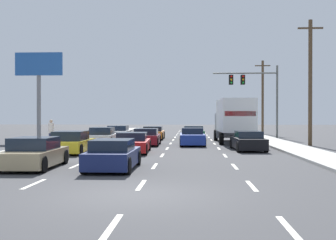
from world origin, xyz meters
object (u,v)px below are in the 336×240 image
Objects in this scene: car_orange at (153,133)px; car_tan at (34,154)px; box_truck at (234,118)px; utility_pole_mid at (310,81)px; car_red at (132,143)px; car_blue at (192,137)px; traffic_signal_mast at (251,86)px; car_white at (103,137)px; car_maroon at (146,137)px; car_navy at (113,155)px; car_yellow at (71,143)px; car_green at (193,133)px; pedestrian_near_corner at (51,132)px; utility_pole_far at (263,96)px; car_black at (248,141)px; roadside_billboard at (39,77)px; car_silver at (118,133)px.

car_tan is at bearing -97.73° from car_orange.
utility_pole_mid is at bearing -27.60° from box_truck.
box_truck reaches higher than car_orange.
car_blue is (3.54, 6.34, 0.04)m from car_red.
car_blue is at bearing 60.81° from car_red.
car_orange is at bearing 146.51° from utility_pole_mid.
car_white is at bearing -139.01° from traffic_signal_mast.
car_maroon is 0.98× the size of car_navy.
utility_pole_mid reaches higher than car_yellow.
car_green is at bearing 81.27° from car_navy.
car_white is at bearing 38.36° from pedestrian_near_corner.
traffic_signal_mast reaches higher than car_tan.
car_green reaches higher than car_navy.
car_red is 29.24m from utility_pole_far.
car_green is 0.49× the size of box_truck.
utility_pole_far reaches higher than pedestrian_near_corner.
car_green is at bearing 105.27° from car_black.
car_white is 0.92× the size of car_red.
utility_pole_mid is 22.84m from roadside_billboard.
car_tan is at bearing -136.34° from car_black.
utility_pole_mid is (5.08, 4.57, 4.13)m from car_black.
roadside_billboard is at bearing 129.09° from car_red.
roadside_billboard is at bearing 169.75° from box_truck.
car_silver is 10.99m from box_truck.
car_white is 0.49× the size of box_truck.
car_maroon is 0.97× the size of car_blue.
car_yellow is 16.34m from car_green.
pedestrian_near_corner is (-18.28, -2.39, -3.67)m from utility_pole_mid.
car_maroon is (3.31, -7.24, -0.03)m from car_silver.
car_silver reaches higher than car_maroon.
car_orange is 0.52× the size of utility_pole_far.
car_orange is 1.01× the size of car_red.
car_silver is at bearing 90.19° from car_white.
utility_pole_mid is at bearing -0.20° from car_white.
car_white is at bearing -132.04° from car_green.
box_truck is 14.05m from pedestrian_near_corner.
car_blue is 0.59× the size of traffic_signal_mast.
traffic_signal_mast reaches higher than car_blue.
pedestrian_near_corner is at bearing -158.53° from box_truck.
car_silver is at bearing 130.90° from car_black.
car_green is 12.60m from car_black.
car_blue is 9.47m from utility_pole_mid.
box_truck reaches higher than car_green.
car_yellow is 10.76m from car_black.
car_navy is 36.41m from utility_pole_far.
car_blue is at bearing -117.68° from traffic_signal_mast.
car_yellow is at bearing -63.10° from roadside_billboard.
utility_pole_far is (8.45, 20.03, 3.91)m from car_blue.
box_truck is 1.89× the size of car_black.
utility_pole_far reaches higher than car_red.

